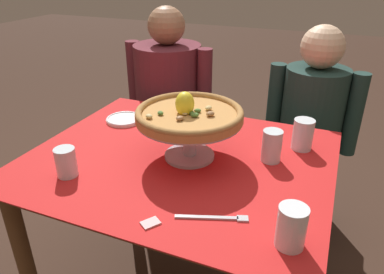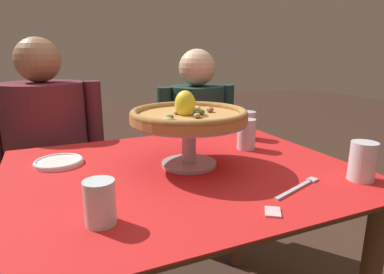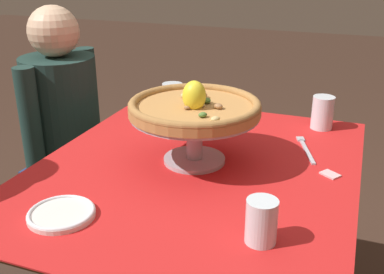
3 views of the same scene
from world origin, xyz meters
The scene contains 11 objects.
dining_table centered at (0.00, 0.00, 0.62)m, with size 1.09×0.91×0.73m.
pizza_stand centered at (0.03, 0.02, 0.84)m, with size 0.37×0.37×0.15m.
pizza centered at (0.03, 0.02, 0.91)m, with size 0.38×0.38×0.10m.
water_glass_side_right centered at (0.32, 0.10, 0.79)m, with size 0.07×0.07×0.12m.
water_glass_back_right centered at (0.41, 0.24, 0.79)m, with size 0.08×0.08×0.12m.
water_glass_front_left centered at (-0.29, -0.26, 0.78)m, with size 0.07×0.07×0.10m.
water_glass_front_right centered at (0.45, -0.31, 0.78)m, with size 0.08×0.08×0.12m.
side_plate centered at (-0.36, 0.20, 0.74)m, with size 0.16×0.16×0.02m.
dinner_fork centered at (0.24, -0.28, 0.74)m, with size 0.20×0.09×0.01m.
sugar_packet centered at (0.08, -0.37, 0.74)m, with size 0.05×0.04×0.01m, color beige.
diner_right centered at (0.40, 0.75, 0.53)m, with size 0.47×0.33×1.12m.
Camera 3 is at (-1.13, -0.41, 1.32)m, focal length 42.92 mm.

